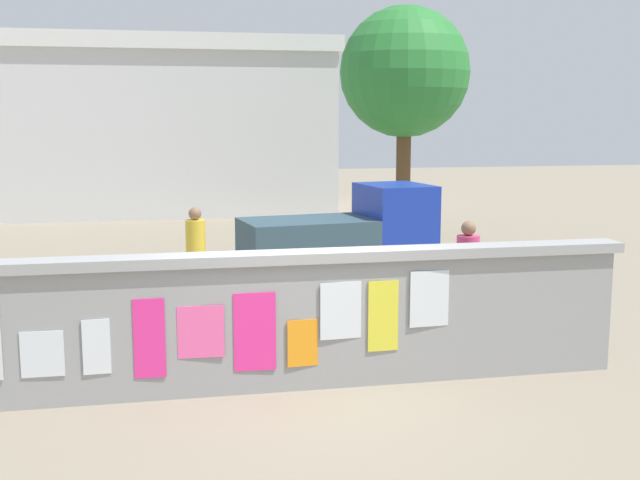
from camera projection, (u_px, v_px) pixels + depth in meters
name	position (u px, v px, depth m)	size (l,w,h in m)	color
ground	(238.00, 264.00, 17.10)	(60.00, 60.00, 0.00)	gray
poster_wall	(304.00, 318.00, 9.23)	(7.88, 0.42, 1.62)	gray
auto_rickshaw_truck	(347.00, 236.00, 15.10)	(3.78, 2.00, 1.85)	black
motorcycle	(393.00, 314.00, 10.90)	(1.89, 0.59, 0.87)	black
bicycle_near	(75.00, 340.00, 9.99)	(1.70, 0.45, 0.95)	black
bicycle_far	(230.00, 326.00, 10.63)	(1.71, 0.44, 0.95)	black
person_walking	(468.00, 263.00, 11.81)	(0.38, 0.38, 1.62)	#338CBF
person_bystander	(196.00, 244.00, 13.59)	(0.48, 0.48, 1.62)	#D83F72
tree_roadside	(405.00, 73.00, 20.30)	(3.34, 3.34, 5.94)	brown
building_background	(149.00, 126.00, 26.25)	(12.04, 5.36, 5.63)	silver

